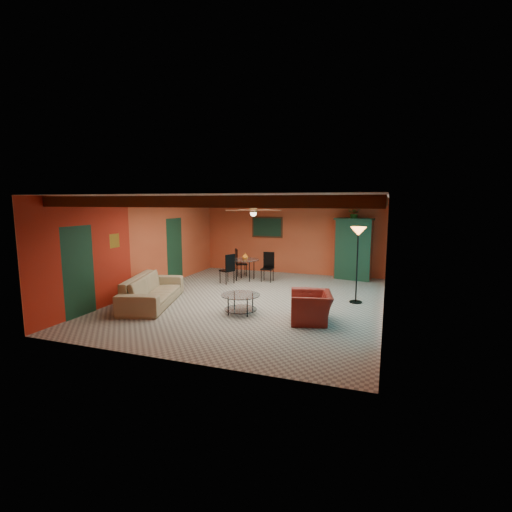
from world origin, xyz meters
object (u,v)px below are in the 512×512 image
at_px(dining_table, 245,266).
at_px(potted_plant, 355,213).
at_px(armoire, 353,250).
at_px(armchair, 311,307).
at_px(coffee_table, 241,304).
at_px(floor_lamp, 357,265).
at_px(vase, 245,248).
at_px(sofa, 153,290).

xyz_separation_m(dining_table, potted_plant, (3.33, 1.39, 1.72)).
relative_size(armoire, potted_plant, 4.38).
xyz_separation_m(armchair, potted_plant, (0.42, 4.94, 1.88)).
xyz_separation_m(coffee_table, armoire, (2.08, 4.91, 0.76)).
bearing_deg(floor_lamp, vase, 155.91).
bearing_deg(armoire, coffee_table, -102.08).
height_order(sofa, vase, vase).
bearing_deg(armchair, potted_plant, 161.04).
xyz_separation_m(sofa, coffee_table, (2.39, 0.01, -0.13)).
relative_size(sofa, armoire, 1.26).
bearing_deg(dining_table, coffee_table, -70.48).
relative_size(coffee_table, dining_table, 0.49).
xyz_separation_m(sofa, armchair, (4.04, -0.02, -0.04)).
xyz_separation_m(dining_table, vase, (0.00, 0.00, 0.58)).
xyz_separation_m(dining_table, armoire, (3.33, 1.39, 0.51)).
distance_m(sofa, vase, 3.78).
distance_m(sofa, potted_plant, 6.90).
height_order(coffee_table, armoire, armoire).
relative_size(dining_table, vase, 8.77).
bearing_deg(armoire, dining_table, -146.40).
xyz_separation_m(sofa, vase, (1.14, 3.53, 0.70)).
height_order(coffee_table, vase, vase).
bearing_deg(sofa, coffee_table, -106.51).
relative_size(dining_table, floor_lamp, 0.94).
xyz_separation_m(armchair, floor_lamp, (0.79, 1.90, 0.66)).
bearing_deg(sofa, vase, -34.73).
relative_size(coffee_table, floor_lamp, 0.46).
bearing_deg(vase, armoire, 22.75).
relative_size(sofa, potted_plant, 5.54).
relative_size(armoire, vase, 9.40).
height_order(sofa, coffee_table, sofa).
bearing_deg(armoire, potted_plant, 0.00).
distance_m(armchair, floor_lamp, 2.16).
distance_m(dining_table, vase, 0.58).
bearing_deg(dining_table, floor_lamp, -24.09).
distance_m(armchair, potted_plant, 5.30).
xyz_separation_m(armchair, armoire, (0.42, 4.94, 0.67)).
xyz_separation_m(armoire, vase, (-3.33, -1.39, 0.08)).
xyz_separation_m(sofa, armoire, (4.46, 4.93, 0.62)).
bearing_deg(sofa, floor_lamp, -85.57).
bearing_deg(potted_plant, dining_table, -157.25).
bearing_deg(sofa, armoire, -59.03).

